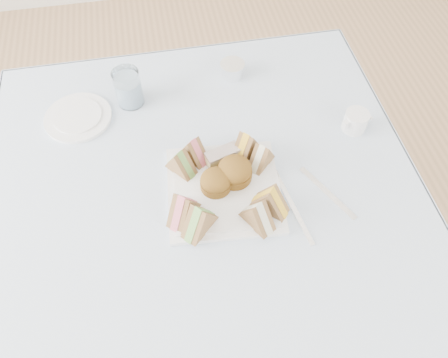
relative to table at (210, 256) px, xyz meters
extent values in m
plane|color=#9E7751|center=(0.00, 0.00, -0.37)|extent=(4.00, 4.00, 0.00)
cube|color=brown|center=(0.00, 0.00, 0.00)|extent=(0.90, 0.90, 0.74)
cube|color=silver|center=(0.00, 0.00, 0.37)|extent=(1.02, 1.02, 0.01)
cube|color=silver|center=(0.04, -0.02, 0.38)|extent=(0.28, 0.28, 0.01)
cylinder|color=brown|center=(0.02, -0.01, 0.41)|extent=(0.07, 0.07, 0.05)
cylinder|color=brown|center=(0.07, 0.01, 0.42)|extent=(0.10, 0.10, 0.05)
cube|color=tan|center=(0.05, 0.06, 0.41)|extent=(0.09, 0.06, 0.04)
cylinder|color=silver|center=(-0.29, 0.28, 0.38)|extent=(0.18, 0.18, 0.01)
cylinder|color=white|center=(-0.15, 0.31, 0.43)|extent=(0.08, 0.08, 0.10)
cylinder|color=white|center=(0.14, 0.37, 0.40)|extent=(0.08, 0.08, 0.04)
cube|color=white|center=(0.28, -0.07, 0.38)|extent=(0.09, 0.16, 0.00)
cube|color=white|center=(0.19, -0.10, 0.38)|extent=(0.04, 0.19, 0.00)
cylinder|color=silver|center=(0.41, 0.11, 0.40)|extent=(0.08, 0.08, 0.05)
camera|label=1|loc=(-0.06, -0.56, 1.23)|focal=35.00mm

